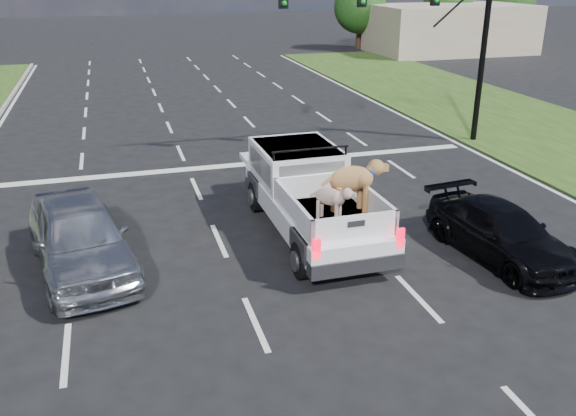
# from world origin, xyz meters

# --- Properties ---
(ground) EXTENTS (160.00, 160.00, 0.00)m
(ground) POSITION_xyz_m (0.00, 0.00, 0.00)
(ground) COLOR black
(ground) RESTS_ON ground
(road_markings) EXTENTS (17.75, 60.00, 0.01)m
(road_markings) POSITION_xyz_m (0.00, 6.56, 0.01)
(road_markings) COLOR silver
(road_markings) RESTS_ON ground
(traffic_signal) EXTENTS (9.11, 0.31, 7.00)m
(traffic_signal) POSITION_xyz_m (7.20, 10.50, 4.73)
(traffic_signal) COLOR black
(traffic_signal) RESTS_ON ground
(building_right) EXTENTS (12.00, 7.00, 3.60)m
(building_right) POSITION_xyz_m (22.00, 34.00, 1.80)
(building_right) COLOR tan
(building_right) RESTS_ON ground
(tree_far_d) EXTENTS (4.20, 4.20, 5.40)m
(tree_far_d) POSITION_xyz_m (16.00, 38.00, 3.29)
(tree_far_d) COLOR #332114
(tree_far_d) RESTS_ON ground
(tree_far_e) EXTENTS (4.20, 4.20, 5.40)m
(tree_far_e) POSITION_xyz_m (24.00, 38.00, 3.29)
(tree_far_e) COLOR #332114
(tree_far_e) RESTS_ON ground
(tree_far_f) EXTENTS (4.20, 4.20, 5.40)m
(tree_far_f) POSITION_xyz_m (30.00, 38.00, 3.29)
(tree_far_f) COLOR #332114
(tree_far_f) RESTS_ON ground
(pickup_truck) EXTENTS (2.53, 6.01, 2.24)m
(pickup_truck) POSITION_xyz_m (0.67, 3.91, 1.06)
(pickup_truck) COLOR black
(pickup_truck) RESTS_ON ground
(silver_sedan) EXTENTS (2.82, 5.12, 1.65)m
(silver_sedan) POSITION_xyz_m (-5.00, 3.31, 0.83)
(silver_sedan) COLOR #B1B3B8
(silver_sedan) RESTS_ON ground
(black_coupe) EXTENTS (2.24, 4.47, 1.25)m
(black_coupe) POSITION_xyz_m (4.50, 1.26, 0.62)
(black_coupe) COLOR black
(black_coupe) RESTS_ON ground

